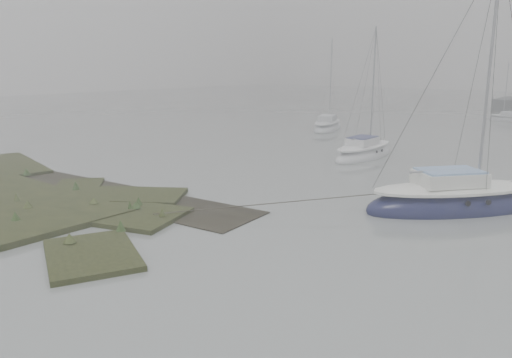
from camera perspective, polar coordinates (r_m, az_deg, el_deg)
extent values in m
plane|color=slate|center=(40.67, 20.51, 4.26)|extent=(160.00, 160.00, 0.00)
ellipsoid|color=#121538|center=(21.17, 21.69, -2.92)|extent=(6.56, 7.23, 1.79)
ellipsoid|color=silver|center=(20.99, 21.85, -1.04)|extent=(5.58, 6.19, 0.51)
cube|color=silver|center=(20.73, 21.22, 0.10)|extent=(2.83, 2.95, 0.53)
cube|color=#80A0CB|center=(20.67, 21.29, 0.89)|extent=(2.61, 2.72, 0.08)
cylinder|color=#939399|center=(20.99, 25.15, 11.32)|extent=(0.12, 0.12, 8.42)
cylinder|color=#939399|center=(20.56, 20.79, 0.87)|extent=(1.95, 2.33, 0.09)
ellipsoid|color=silver|center=(31.41, 12.21, 2.63)|extent=(2.02, 5.98, 1.45)
ellipsoid|color=white|center=(31.32, 12.26, 3.67)|extent=(1.62, 5.21, 0.41)
cube|color=white|center=(31.04, 12.07, 4.27)|extent=(1.30, 2.06, 0.43)
cube|color=#181B4E|center=(31.01, 12.09, 4.70)|extent=(1.21, 1.89, 0.07)
cylinder|color=#939399|center=(31.63, 13.26, 10.46)|extent=(0.09, 0.09, 6.81)
cylinder|color=#939399|center=(30.86, 11.94, 4.67)|extent=(0.10, 2.39, 0.08)
ellipsoid|color=silver|center=(44.15, 8.15, 5.71)|extent=(3.77, 6.22, 1.44)
ellipsoid|color=silver|center=(44.08, 8.18, 6.45)|extent=(3.16, 5.38, 0.41)
cube|color=silver|center=(43.80, 8.12, 6.88)|extent=(1.86, 2.33, 0.42)
cube|color=#B5BAC0|center=(43.77, 8.13, 7.19)|extent=(1.73, 2.14, 0.07)
cylinder|color=#939399|center=(44.57, 8.55, 11.25)|extent=(0.09, 0.09, 6.76)
cylinder|color=#939399|center=(43.61, 8.08, 7.17)|extent=(0.85, 2.26, 0.08)
ellipsoid|color=silver|center=(56.35, 26.82, 5.98)|extent=(4.64, 3.09, 1.08)
ellipsoid|color=silver|center=(56.31, 26.86, 6.42)|extent=(4.01, 2.60, 0.30)
cube|color=silver|center=(56.17, 27.04, 6.66)|extent=(1.77, 1.47, 0.32)
cube|color=silver|center=(56.16, 27.06, 6.84)|extent=(1.63, 1.36, 0.05)
cylinder|color=#939399|center=(56.46, 26.68, 9.27)|extent=(0.07, 0.07, 5.06)
cylinder|color=#939399|center=(56.08, 27.17, 6.82)|extent=(1.65, 0.75, 0.06)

